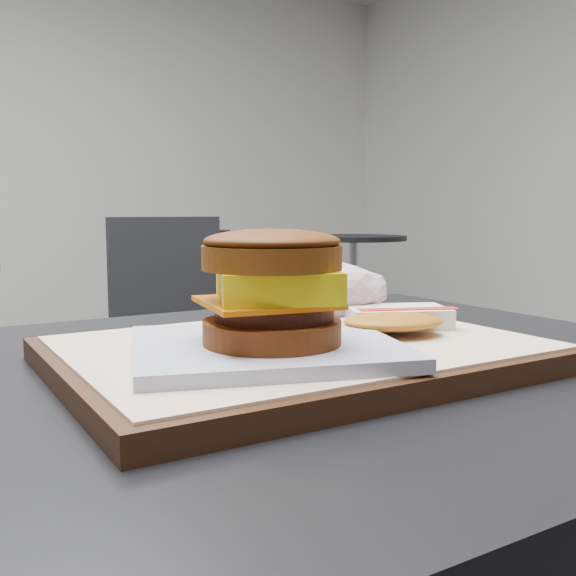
# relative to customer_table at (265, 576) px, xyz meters

# --- Properties ---
(customer_table) EXTENTS (0.80, 0.60, 0.77)m
(customer_table) POSITION_rel_customer_table_xyz_m (0.00, 0.00, 0.00)
(customer_table) COLOR #A5A5AA
(customer_table) RESTS_ON ground
(serving_tray) EXTENTS (0.38, 0.28, 0.02)m
(serving_tray) POSITION_rel_customer_table_xyz_m (0.02, -0.02, 0.20)
(serving_tray) COLOR black
(serving_tray) RESTS_ON customer_table
(breakfast_sandwich) EXTENTS (0.23, 0.22, 0.09)m
(breakfast_sandwich) POSITION_rel_customer_table_xyz_m (-0.02, -0.05, 0.24)
(breakfast_sandwich) COLOR silver
(breakfast_sandwich) RESTS_ON serving_tray
(hash_brown) EXTENTS (0.13, 0.12, 0.02)m
(hash_brown) POSITION_rel_customer_table_xyz_m (0.12, -0.02, 0.22)
(hash_brown) COLOR silver
(hash_brown) RESTS_ON serving_tray
(crumpled_wrapper) EXTENTS (0.12, 0.10, 0.05)m
(crumpled_wrapper) POSITION_rel_customer_table_xyz_m (0.11, 0.06, 0.23)
(crumpled_wrapper) COLOR silver
(crumpled_wrapper) RESTS_ON serving_tray
(neighbor_chair) EXTENTS (0.61, 0.43, 0.88)m
(neighbor_chair) POSITION_rel_customer_table_xyz_m (0.40, 1.64, -0.07)
(neighbor_chair) COLOR #B4B4B9
(neighbor_chair) RESTS_ON ground
(bg_table_near) EXTENTS (0.66, 0.66, 0.75)m
(bg_table_near) POSITION_rel_customer_table_xyz_m (2.20, 2.80, -0.02)
(bg_table_near) COLOR black
(bg_table_near) RESTS_ON ground
(bg_table_far) EXTENTS (0.66, 0.66, 0.75)m
(bg_table_far) POSITION_rel_customer_table_xyz_m (1.80, 4.50, -0.02)
(bg_table_far) COLOR black
(bg_table_far) RESTS_ON ground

